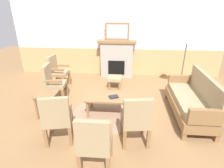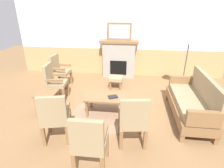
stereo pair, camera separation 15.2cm
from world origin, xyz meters
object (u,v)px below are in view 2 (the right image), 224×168
object	(u,v)px
armchair_by_window_left	(59,69)
side_table	(47,97)
footstool	(116,79)
armchair_front_left	(89,141)
framed_picture	(119,32)
book_on_table	(113,97)
couch	(192,102)
armchair_front_center	(55,116)
armchair_corner_left	(133,119)
coffee_table	(107,98)
armchair_near_fireplace	(54,80)
fireplace	(119,59)
floor_lamp_by_couch	(189,42)

from	to	relation	value
armchair_by_window_left	side_table	xyz separation A→B (m)	(0.35, -1.62, -0.10)
footstool	armchair_front_left	world-z (taller)	armchair_front_left
framed_picture	book_on_table	world-z (taller)	framed_picture
couch	armchair_by_window_left	distance (m)	3.84
book_on_table	side_table	bearing A→B (deg)	-173.57
armchair_front_center	armchair_corner_left	bearing A→B (deg)	2.55
coffee_table	side_table	distance (m)	1.36
coffee_table	book_on_table	xyz separation A→B (m)	(0.15, -0.04, 0.07)
footstool	armchair_near_fireplace	distance (m)	1.82
armchair_front_left	armchair_front_center	world-z (taller)	same
armchair_corner_left	framed_picture	bearing A→B (deg)	98.97
couch	armchair_by_window_left	bearing A→B (deg)	158.96
fireplace	armchair_front_left	world-z (taller)	fireplace
framed_picture	armchair_front_left	size ratio (longest dim) A/B	0.82
framed_picture	armchair_by_window_left	bearing A→B (deg)	-149.28
book_on_table	footstool	bearing A→B (deg)	92.94
fireplace	side_table	size ratio (longest dim) A/B	2.36
book_on_table	side_table	size ratio (longest dim) A/B	0.37
floor_lamp_by_couch	armchair_front_left	bearing A→B (deg)	-123.86
armchair_near_fireplace	armchair_by_window_left	distance (m)	0.90
armchair_near_fireplace	armchair_front_center	distance (m)	1.73
armchair_near_fireplace	armchair_by_window_left	size ratio (longest dim) A/B	1.00
armchair_by_window_left	armchair_corner_left	xyz separation A→B (m)	(2.30, -2.39, 0.00)
couch	footstool	xyz separation A→B (m)	(-1.82, 1.42, -0.11)
floor_lamp_by_couch	side_table	bearing A→B (deg)	-154.14
fireplace	armchair_front_center	size ratio (longest dim) A/B	1.33
armchair_by_window_left	armchair_front_left	bearing A→B (deg)	-60.95
book_on_table	footstool	world-z (taller)	book_on_table
floor_lamp_by_couch	coffee_table	bearing A→B (deg)	-144.91
coffee_table	book_on_table	distance (m)	0.17
framed_picture	side_table	size ratio (longest dim) A/B	1.45
armchair_near_fireplace	floor_lamp_by_couch	size ratio (longest dim) A/B	0.58
armchair_near_fireplace	armchair_front_left	bearing A→B (deg)	-55.71
footstool	armchair_by_window_left	bearing A→B (deg)	-178.77
armchair_by_window_left	armchair_front_center	world-z (taller)	same
framed_picture	footstool	xyz separation A→B (m)	(0.00, -1.01, -1.28)
armchair_front_center	floor_lamp_by_couch	distance (m)	3.84
framed_picture	coffee_table	distance (m)	2.72
framed_picture	armchair_front_center	bearing A→B (deg)	-103.66
coffee_table	footstool	size ratio (longest dim) A/B	2.40
fireplace	armchair_front_left	size ratio (longest dim) A/B	1.33
coffee_table	side_table	world-z (taller)	side_table
side_table	floor_lamp_by_couch	size ratio (longest dim) A/B	0.33
coffee_table	armchair_near_fireplace	bearing A→B (deg)	160.10
coffee_table	armchair_front_left	size ratio (longest dim) A/B	0.98
armchair_front_left	armchair_corner_left	bearing A→B (deg)	45.34
book_on_table	side_table	distance (m)	1.50
fireplace	armchair_corner_left	distance (m)	3.48
framed_picture	book_on_table	distance (m)	2.73
armchair_front_left	floor_lamp_by_couch	bearing A→B (deg)	56.14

